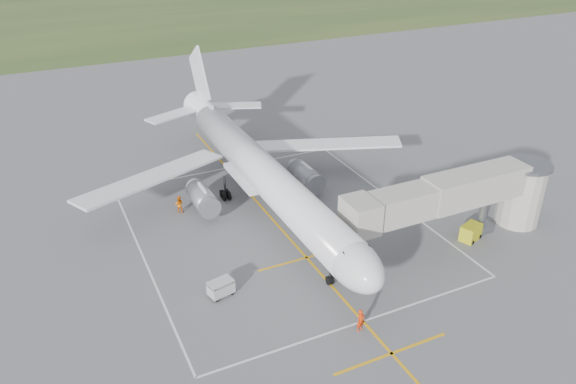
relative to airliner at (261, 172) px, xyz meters
name	(u,v)px	position (x,y,z in m)	size (l,w,h in m)	color
ground	(265,211)	(0.00, -0.75, -4.39)	(700.00, 700.00, 0.00)	#59595B
grass_strip	(90,13)	(0.00, 129.25, -4.38)	(700.00, 120.00, 0.02)	#304920
apron_markings	(288,236)	(0.00, -6.57, -4.38)	(28.20, 60.00, 0.01)	orange
airliner	(261,172)	(0.00, 0.00, 0.00)	(38.93, 46.75, 13.52)	silver
jet_bridge	(468,196)	(15.72, -14.25, 0.35)	(23.40, 5.00, 7.20)	gray
gpu_unit	(471,232)	(16.26, -14.88, -3.59)	(2.52, 2.12, 1.62)	gold
baggage_cart	(221,288)	(-9.21, -12.66, -3.63)	(2.36, 1.71, 1.49)	#B3B3B3
ramp_worker_nose	(361,320)	(-0.77, -21.52, -3.41)	(0.72, 0.47, 1.96)	red
ramp_worker_wing	(179,204)	(-8.46, 2.98, -3.43)	(0.94, 0.73, 1.93)	#DE5F07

